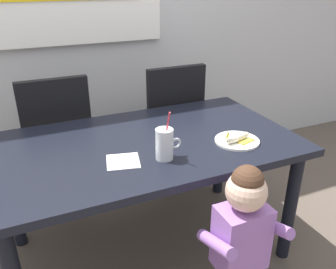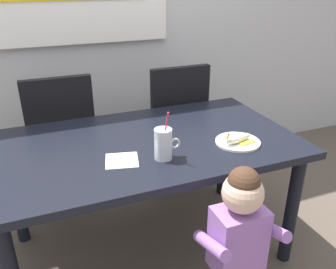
# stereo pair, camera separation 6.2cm
# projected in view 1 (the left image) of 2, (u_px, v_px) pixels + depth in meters

# --- Properties ---
(ground_plane) EXTENTS (24.00, 24.00, 0.00)m
(ground_plane) POSITION_uv_depth(u_px,v_px,m) (149.00, 248.00, 2.11)
(ground_plane) COLOR brown
(dining_table) EXTENTS (1.57, 0.89, 0.72)m
(dining_table) POSITION_uv_depth(u_px,v_px,m) (146.00, 156.00, 1.85)
(dining_table) COLOR black
(dining_table) RESTS_ON ground
(dining_chair_left) EXTENTS (0.44, 0.45, 0.96)m
(dining_chair_left) POSITION_uv_depth(u_px,v_px,m) (57.00, 136.00, 2.30)
(dining_chair_left) COLOR black
(dining_chair_left) RESTS_ON ground
(dining_chair_right) EXTENTS (0.44, 0.44, 0.96)m
(dining_chair_right) POSITION_uv_depth(u_px,v_px,m) (169.00, 119.00, 2.57)
(dining_chair_right) COLOR black
(dining_chair_right) RESTS_ON ground
(toddler_standing) EXTENTS (0.33, 0.24, 0.84)m
(toddler_standing) POSITION_uv_depth(u_px,v_px,m) (242.00, 231.00, 1.47)
(toddler_standing) COLOR #3F4760
(toddler_standing) RESTS_ON ground
(milk_cup) EXTENTS (0.13, 0.09, 0.25)m
(milk_cup) POSITION_uv_depth(u_px,v_px,m) (165.00, 146.00, 1.61)
(milk_cup) COLOR silver
(milk_cup) RESTS_ON dining_table
(snack_plate) EXTENTS (0.23, 0.23, 0.01)m
(snack_plate) POSITION_uv_depth(u_px,v_px,m) (237.00, 141.00, 1.80)
(snack_plate) COLOR white
(snack_plate) RESTS_ON dining_table
(peeled_banana) EXTENTS (0.18, 0.12, 0.07)m
(peeled_banana) POSITION_uv_depth(u_px,v_px,m) (238.00, 138.00, 1.78)
(peeled_banana) COLOR #F4EAC6
(peeled_banana) RESTS_ON snack_plate
(paper_napkin) EXTENTS (0.18, 0.18, 0.00)m
(paper_napkin) POSITION_uv_depth(u_px,v_px,m) (123.00, 161.00, 1.61)
(paper_napkin) COLOR white
(paper_napkin) RESTS_ON dining_table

